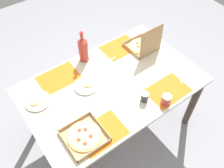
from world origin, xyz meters
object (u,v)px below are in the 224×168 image
(pizza_box_edge_far, at_px, (84,136))
(cup_clear_left, at_px, (145,97))
(cup_dark, at_px, (166,100))
(pizza_box_corner_right, at_px, (143,45))
(plate_far_right, at_px, (37,101))
(soda_bottle, at_px, (83,49))
(plate_middle, at_px, (86,86))

(pizza_box_edge_far, height_order, cup_clear_left, cup_clear_left)
(cup_dark, bearing_deg, pizza_box_corner_right, -114.65)
(plate_far_right, distance_m, soda_bottle, 0.63)
(plate_middle, xyz_separation_m, soda_bottle, (-0.17, -0.30, 0.12))
(pizza_box_edge_far, relative_size, cup_clear_left, 3.43)
(cup_clear_left, bearing_deg, pizza_box_edge_far, -0.56)
(pizza_box_edge_far, distance_m, plate_far_right, 0.52)
(plate_middle, height_order, soda_bottle, soda_bottle)
(pizza_box_corner_right, xyz_separation_m, cup_clear_left, (0.41, 0.49, -0.00))
(pizza_box_corner_right, relative_size, plate_far_right, 1.42)
(pizza_box_corner_right, distance_m, pizza_box_edge_far, 1.10)
(plate_middle, bearing_deg, pizza_box_edge_far, 56.32)
(pizza_box_corner_right, height_order, cup_dark, pizza_box_corner_right)
(pizza_box_corner_right, bearing_deg, pizza_box_edge_far, 26.15)
(plate_far_right, height_order, plate_middle, same)
(pizza_box_edge_far, distance_m, plate_middle, 0.48)
(soda_bottle, bearing_deg, pizza_box_corner_right, 158.89)
(plate_middle, relative_size, soda_bottle, 0.64)
(plate_far_right, bearing_deg, cup_dark, 143.51)
(pizza_box_edge_far, bearing_deg, plate_middle, -123.68)
(soda_bottle, height_order, cup_dark, soda_bottle)
(soda_bottle, bearing_deg, pizza_box_edge_far, 58.14)
(pizza_box_corner_right, xyz_separation_m, cup_dark, (0.28, 0.62, -0.00))
(pizza_box_edge_far, bearing_deg, plate_far_right, -73.64)
(pizza_box_edge_far, xyz_separation_m, soda_bottle, (-0.43, -0.70, 0.12))
(plate_far_right, bearing_deg, pizza_box_edge_far, 106.36)
(pizza_box_edge_far, height_order, cup_dark, cup_dark)
(pizza_box_corner_right, height_order, soda_bottle, soda_bottle)
(plate_middle, relative_size, cup_dark, 2.35)
(pizza_box_corner_right, bearing_deg, soda_bottle, -21.11)
(plate_far_right, height_order, cup_dark, cup_dark)
(plate_far_right, height_order, cup_clear_left, cup_clear_left)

